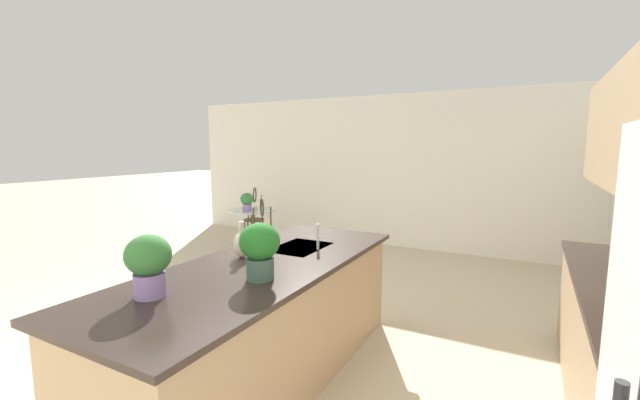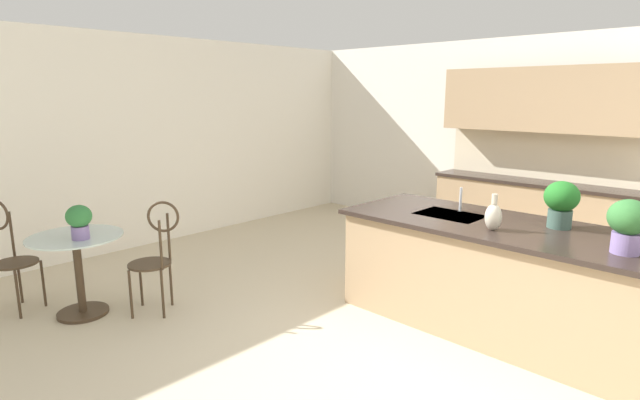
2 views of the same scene
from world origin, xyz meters
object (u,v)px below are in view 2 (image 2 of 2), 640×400
object	(u,v)px
chair_near_window	(9,251)
potted_plant_counter_far	(628,223)
vase_on_counter	(493,216)
bistro_table	(78,267)
chair_by_island	(155,252)
potted_plant_on_table	(79,220)
potted_plant_counter_near	(561,201)

from	to	relation	value
chair_near_window	potted_plant_counter_far	distance (m)	5.03
chair_near_window	vase_on_counter	bearing A→B (deg)	36.28
bistro_table	chair_by_island	bearing A→B (deg)	48.38
vase_on_counter	chair_by_island	bearing A→B (deg)	-146.38
chair_by_island	vase_on_counter	world-z (taller)	vase_on_counter
bistro_table	chair_near_window	world-z (taller)	chair_near_window
potted_plant_counter_far	vase_on_counter	xyz separation A→B (m)	(-0.90, -0.05, -0.10)
potted_plant_on_table	vase_on_counter	world-z (taller)	vase_on_counter
potted_plant_on_table	potted_plant_counter_far	bearing A→B (deg)	30.89
chair_by_island	potted_plant_on_table	world-z (taller)	chair_by_island
chair_near_window	potted_plant_counter_far	world-z (taller)	potted_plant_counter_far
chair_near_window	potted_plant_counter_far	xyz separation A→B (m)	(4.30, 2.55, 0.56)
vase_on_counter	bistro_table	bearing A→B (deg)	-143.58
chair_by_island	vase_on_counter	size ratio (longest dim) A/B	3.62
potted_plant_counter_far	potted_plant_on_table	bearing A→B (deg)	-149.11
potted_plant_on_table	vase_on_counter	xyz separation A→B (m)	(2.71, 2.11, 0.12)
bistro_table	chair_by_island	world-z (taller)	chair_by_island
potted_plant_on_table	potted_plant_counter_near	size ratio (longest dim) A/B	0.80
chair_near_window	chair_by_island	bearing A→B (deg)	41.99
chair_by_island	potted_plant_counter_near	distance (m)	3.46
chair_near_window	potted_plant_on_table	world-z (taller)	chair_near_window
chair_near_window	potted_plant_on_table	xyz separation A→B (m)	(0.69, 0.39, 0.34)
vase_on_counter	potted_plant_on_table	bearing A→B (deg)	-142.16
chair_near_window	chair_by_island	distance (m)	1.34
vase_on_counter	potted_plant_counter_far	bearing A→B (deg)	3.46
chair_by_island	potted_plant_counter_near	world-z (taller)	potted_plant_counter_near
chair_by_island	bistro_table	bearing A→B (deg)	-131.62
potted_plant_counter_far	potted_plant_counter_near	size ratio (longest dim) A/B	0.98
chair_near_window	potted_plant_counter_near	size ratio (longest dim) A/B	2.77
bistro_table	potted_plant_counter_near	xyz separation A→B (m)	(3.20, 2.54, 0.69)
bistro_table	potted_plant_counter_near	size ratio (longest dim) A/B	2.13
potted_plant_counter_far	chair_near_window	bearing A→B (deg)	-149.34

